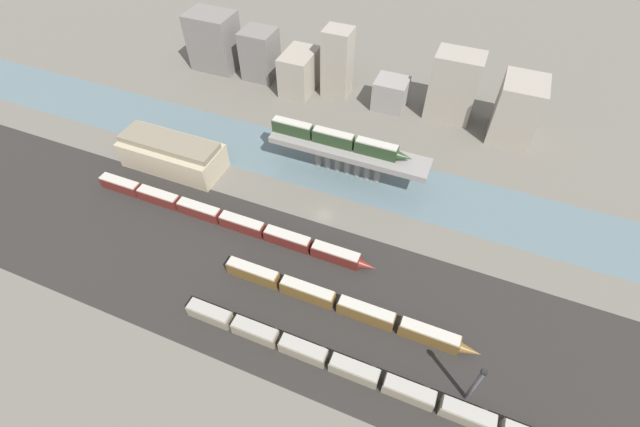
{
  "coord_description": "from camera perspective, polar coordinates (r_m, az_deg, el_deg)",
  "views": [
    {
      "loc": [
        27.43,
        -70.43,
        85.04
      ],
      "look_at": [
        0.0,
        -2.86,
        3.64
      ],
      "focal_mm": 24.0,
      "sensor_mm": 36.0,
      "label": 1
    }
  ],
  "objects": [
    {
      "name": "ground_plane",
      "position": [
        113.78,
        0.54,
        -0.23
      ],
      "size": [
        400.0,
        400.0,
        0.0
      ],
      "primitive_type": "plane",
      "color": "#666056"
    },
    {
      "name": "railbed_yard",
      "position": [
        100.7,
        -4.6,
        -9.73
      ],
      "size": [
        280.0,
        42.0,
        0.01
      ],
      "primitive_type": "cube",
      "color": "#282623",
      "rests_on": "ground"
    },
    {
      "name": "river_water",
      "position": [
        125.91,
        3.64,
        5.55
      ],
      "size": [
        320.0,
        21.0,
        0.01
      ],
      "primitive_type": "cube",
      "color": "slate",
      "rests_on": "ground"
    },
    {
      "name": "bridge",
      "position": [
        121.22,
        3.8,
        8.03
      ],
      "size": [
        45.58,
        8.6,
        9.09
      ],
      "color": "gray",
      "rests_on": "ground"
    },
    {
      "name": "train_on_bridge",
      "position": [
        119.55,
        2.35,
        9.87
      ],
      "size": [
        40.69,
        2.77,
        4.03
      ],
      "color": "#23381E",
      "rests_on": "bridge"
    },
    {
      "name": "train_yard_near",
      "position": [
        89.79,
        5.41,
        -20.39
      ],
      "size": [
        79.49,
        2.95,
        3.58
      ],
      "color": "gray",
      "rests_on": "ground"
    },
    {
      "name": "train_yard_mid",
      "position": [
        95.89,
        2.93,
        -12.0
      ],
      "size": [
        58.39,
        2.7,
        4.0
      ],
      "color": "brown",
      "rests_on": "ground"
    },
    {
      "name": "train_yard_far",
      "position": [
        113.23,
        -12.48,
        -0.72
      ],
      "size": [
        80.33,
        2.96,
        3.58
      ],
      "color": "#5B1E19",
      "rests_on": "ground"
    },
    {
      "name": "warehouse_building",
      "position": [
        131.91,
        -19.07,
        7.55
      ],
      "size": [
        29.53,
        12.4,
        9.57
      ],
      "color": "tan",
      "rests_on": "ground"
    },
    {
      "name": "signal_tower",
      "position": [
        88.2,
        19.94,
        -20.7
      ],
      "size": [
        1.0,
        0.86,
        13.0
      ],
      "color": "#4C4C51",
      "rests_on": "ground"
    },
    {
      "name": "city_block_far_left",
      "position": [
        174.6,
        -13.95,
        21.43
      ],
      "size": [
        16.58,
        12.28,
        20.23
      ],
      "primitive_type": "cube",
      "color": "slate",
      "rests_on": "ground"
    },
    {
      "name": "city_block_left",
      "position": [
        165.84,
        -8.01,
        20.29
      ],
      "size": [
        11.52,
        10.79,
        17.36
      ],
      "primitive_type": "cube",
      "color": "slate",
      "rests_on": "ground"
    },
    {
      "name": "city_block_center",
      "position": [
        157.16,
        -2.78,
        18.33
      ],
      "size": [
        10.25,
        15.06,
        14.05
      ],
      "primitive_type": "cube",
      "color": "gray",
      "rests_on": "ground"
    },
    {
      "name": "city_block_right",
      "position": [
        153.27,
        2.33,
        19.46
      ],
      "size": [
        9.16,
        8.25,
        23.11
      ],
      "primitive_type": "cube",
      "color": "gray",
      "rests_on": "ground"
    },
    {
      "name": "city_block_far_right",
      "position": [
        150.96,
        9.38,
        15.49
      ],
      "size": [
        10.59,
        9.75,
        10.08
      ],
      "primitive_type": "cube",
      "color": "gray",
      "rests_on": "ground"
    },
    {
      "name": "city_block_tall",
      "position": [
        148.22,
        17.39,
        15.9
      ],
      "size": [
        14.56,
        10.36,
        21.64
      ],
      "primitive_type": "cube",
      "color": "gray",
      "rests_on": "ground"
    },
    {
      "name": "city_block_low",
      "position": [
        146.18,
        24.75,
        12.45
      ],
      "size": [
        12.48,
        14.46,
        19.04
      ],
      "primitive_type": "cube",
      "color": "gray",
      "rests_on": "ground"
    }
  ]
}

